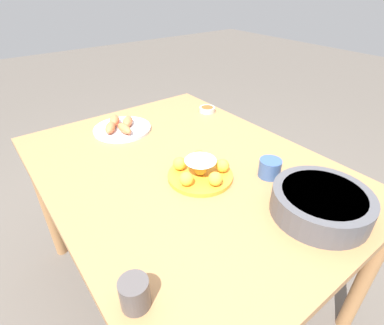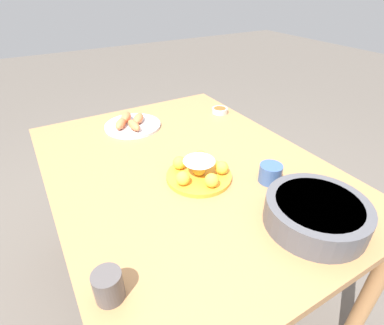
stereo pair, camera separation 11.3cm
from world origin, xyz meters
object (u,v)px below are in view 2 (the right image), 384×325
(sauce_bowl, at_px, (220,110))
(cup_far, at_px, (270,173))
(cake_plate, at_px, (199,171))
(serving_bowl, at_px, (316,213))
(cup_near, at_px, (108,286))
(seafood_platter, at_px, (132,124))
(dining_table, at_px, (186,184))

(sauce_bowl, height_order, cup_far, cup_far)
(sauce_bowl, distance_m, cup_far, 0.64)
(cake_plate, height_order, serving_bowl, same)
(cup_near, bearing_deg, serving_bowl, 83.00)
(cup_far, bearing_deg, seafood_platter, -158.22)
(sauce_bowl, bearing_deg, cup_far, -18.45)
(seafood_platter, height_order, cup_far, cup_far)
(dining_table, xyz_separation_m, cup_far, (0.25, 0.21, 0.13))
(cup_far, bearing_deg, dining_table, -139.45)
(dining_table, distance_m, cup_near, 0.61)
(serving_bowl, distance_m, seafood_platter, 0.95)
(serving_bowl, relative_size, cup_far, 3.70)
(seafood_platter, distance_m, cup_far, 0.73)
(sauce_bowl, relative_size, seafood_platter, 0.31)
(seafood_platter, bearing_deg, cake_plate, 6.43)
(cake_plate, xyz_separation_m, sauce_bowl, (-0.46, 0.41, -0.01))
(sauce_bowl, distance_m, cup_near, 1.14)
(cake_plate, relative_size, serving_bowl, 0.80)
(dining_table, relative_size, cup_near, 16.85)
(cake_plate, relative_size, cup_near, 3.06)
(dining_table, distance_m, cup_far, 0.35)
(dining_table, bearing_deg, sauce_bowl, 130.97)
(dining_table, relative_size, seafood_platter, 4.89)
(cake_plate, bearing_deg, dining_table, -179.93)
(dining_table, xyz_separation_m, cup_near, (0.41, -0.43, 0.13))
(serving_bowl, xyz_separation_m, cup_near, (-0.07, -0.61, -0.01))
(dining_table, distance_m, serving_bowl, 0.53)
(cup_near, bearing_deg, sauce_bowl, 132.24)
(cake_plate, relative_size, seafood_platter, 0.89)
(cup_far, bearing_deg, cup_near, -76.06)
(cake_plate, height_order, cup_far, cake_plate)
(serving_bowl, xyz_separation_m, cup_far, (-0.23, 0.04, -0.01))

